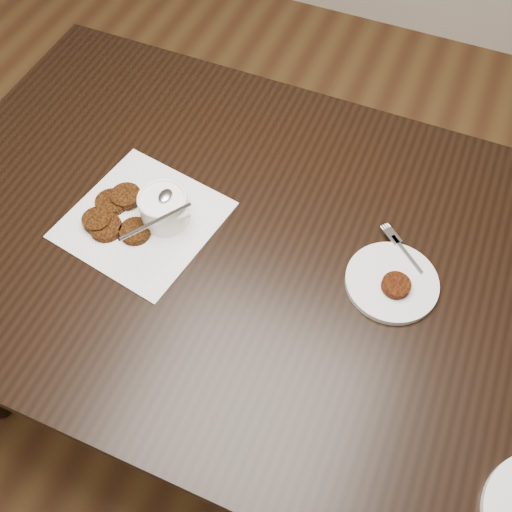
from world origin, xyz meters
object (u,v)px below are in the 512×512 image
Objects in this scene: table at (256,324)px; sauce_ramekin at (162,198)px; napkin at (143,220)px; plate_with_patty at (392,280)px.

sauce_ramekin is (-0.20, -0.01, 0.45)m from table.
napkin is (-0.25, -0.04, 0.38)m from table.
table is 0.48m from plate_with_patty.
napkin is at bearing -153.23° from sauce_ramekin.
napkin is 1.60× the size of plate_with_patty.
napkin is 0.09m from sauce_ramekin.
plate_with_patty reaches higher than napkin.
napkin is 2.11× the size of sauce_ramekin.
plate_with_patty is at bearing 5.97° from napkin.
table is 0.45m from napkin.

